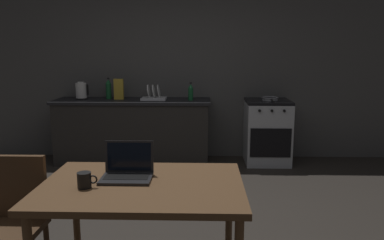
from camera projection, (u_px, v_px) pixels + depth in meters
The scene contains 14 objects.
ground_plane at pixel (159, 234), 3.27m from camera, with size 12.00×12.00×0.00m, color #2D2823.
back_wall at pixel (198, 65), 5.50m from camera, with size 6.40×0.10×2.69m, color #51504E.
kitchen_counter at pixel (133, 131), 5.34m from camera, with size 2.16×0.64×0.89m.
stove_oven at pixel (267, 132), 5.29m from camera, with size 0.60×0.62×0.89m.
dining_table at pixel (143, 194), 2.36m from camera, with size 1.25×0.87×0.75m.
chair at pixel (12, 217), 2.43m from camera, with size 0.40×0.40×0.89m.
laptop at pixel (127, 171), 2.43m from camera, with size 0.32×0.24×0.23m.
electric_kettle at pixel (81, 91), 5.26m from camera, with size 0.18×0.16×0.25m.
bottle at pixel (191, 92), 5.17m from camera, with size 0.07×0.07×0.25m.
frying_pan at pixel (270, 99), 5.18m from camera, with size 0.23×0.40×0.05m.
coffee_mug at pixel (85, 180), 2.26m from camera, with size 0.12×0.08×0.09m.
cereal_box at pixel (119, 89), 5.26m from camera, with size 0.13×0.05×0.29m.
dish_rack at pixel (154, 96), 5.25m from camera, with size 0.34×0.26×0.21m.
bottle_b at pixel (109, 89), 5.33m from camera, with size 0.08×0.08×0.29m.
Camera 1 is at (0.37, -3.03, 1.56)m, focal length 35.43 mm.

